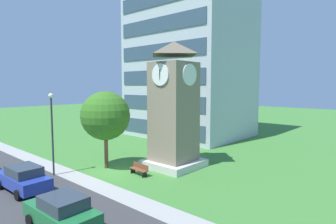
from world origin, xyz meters
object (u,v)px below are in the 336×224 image
(park_bench, at_px, (139,169))
(parked_car_blue, at_px, (23,178))
(street_lamp, at_px, (52,125))
(clock_tower, at_px, (174,112))
(parked_car_green, at_px, (62,212))
(tree_near_tower, at_px, (106,116))

(park_bench, distance_m, parked_car_blue, 8.03)
(park_bench, relative_size, parked_car_blue, 0.40)
(parked_car_blue, bearing_deg, street_lamp, 120.35)
(clock_tower, relative_size, street_lamp, 1.66)
(street_lamp, distance_m, parked_car_green, 9.59)
(tree_near_tower, bearing_deg, clock_tower, 45.55)
(clock_tower, xyz_separation_m, parked_car_blue, (-3.79, -10.85, -3.87))
(parked_car_blue, distance_m, parked_car_green, 6.68)
(clock_tower, distance_m, street_lamp, 9.70)
(clock_tower, bearing_deg, tree_near_tower, -134.45)
(clock_tower, height_order, parked_car_green, clock_tower)
(clock_tower, bearing_deg, park_bench, -98.27)
(clock_tower, xyz_separation_m, park_bench, (-0.51, -3.53, -4.27))
(park_bench, bearing_deg, tree_near_tower, -171.12)
(tree_near_tower, height_order, parked_car_green, tree_near_tower)
(park_bench, bearing_deg, clock_tower, 81.73)
(clock_tower, xyz_separation_m, tree_near_tower, (-4.00, -4.07, -0.30))
(clock_tower, distance_m, tree_near_tower, 5.72)
(park_bench, distance_m, street_lamp, 7.49)
(parked_car_blue, bearing_deg, parked_car_green, -6.68)
(street_lamp, height_order, tree_near_tower, tree_near_tower)
(parked_car_blue, xyz_separation_m, parked_car_green, (6.64, -0.78, -0.00))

